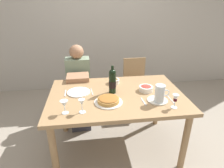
{
  "coord_description": "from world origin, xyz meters",
  "views": [
    {
      "loc": [
        -0.29,
        -1.87,
        1.74
      ],
      "look_at": [
        -0.04,
        0.05,
        0.87
      ],
      "focal_mm": 30.41,
      "sensor_mm": 36.0,
      "label": 1
    }
  ],
  "objects_px": {
    "water_pitcher": "(160,95)",
    "wine_glass_left_diner": "(175,99)",
    "dinner_plate_right_setting": "(157,100)",
    "wine_glass_right_diner": "(64,104)",
    "chair_right": "(135,82)",
    "olive_bowl": "(114,81)",
    "chair_left": "(79,85)",
    "baked_tart": "(108,100)",
    "diner_left": "(79,84)",
    "salad_bowl": "(146,88)",
    "dinner_plate_left_setting": "(79,92)",
    "wine_bottle": "(112,81)",
    "wine_glass_centre": "(82,103)",
    "dining_table": "(116,101)"
  },
  "relations": [
    {
      "from": "water_pitcher",
      "to": "wine_glass_left_diner",
      "type": "xyz_separation_m",
      "value": [
        0.11,
        -0.11,
        0.01
      ]
    },
    {
      "from": "water_pitcher",
      "to": "dinner_plate_right_setting",
      "type": "height_order",
      "value": "water_pitcher"
    },
    {
      "from": "wine_glass_right_diner",
      "to": "chair_right",
      "type": "height_order",
      "value": "wine_glass_right_diner"
    },
    {
      "from": "olive_bowl",
      "to": "chair_left",
      "type": "bearing_deg",
      "value": 128.75
    },
    {
      "from": "dinner_plate_right_setting",
      "to": "chair_left",
      "type": "xyz_separation_m",
      "value": [
        -0.86,
        1.09,
        -0.27
      ]
    },
    {
      "from": "baked_tart",
      "to": "diner_left",
      "type": "xyz_separation_m",
      "value": [
        -0.34,
        0.82,
        -0.17
      ]
    },
    {
      "from": "dinner_plate_right_setting",
      "to": "diner_left",
      "type": "relative_size",
      "value": 0.18
    },
    {
      "from": "baked_tart",
      "to": "salad_bowl",
      "type": "bearing_deg",
      "value": 24.76
    },
    {
      "from": "dinner_plate_left_setting",
      "to": "chair_right",
      "type": "relative_size",
      "value": 0.3
    },
    {
      "from": "wine_bottle",
      "to": "wine_glass_centre",
      "type": "relative_size",
      "value": 2.32
    },
    {
      "from": "wine_bottle",
      "to": "water_pitcher",
      "type": "height_order",
      "value": "wine_bottle"
    },
    {
      "from": "wine_glass_centre",
      "to": "baked_tart",
      "type": "bearing_deg",
      "value": 29.58
    },
    {
      "from": "baked_tart",
      "to": "dinner_plate_left_setting",
      "type": "relative_size",
      "value": 1.12
    },
    {
      "from": "wine_glass_centre",
      "to": "dinner_plate_left_setting",
      "type": "height_order",
      "value": "wine_glass_centre"
    },
    {
      "from": "wine_bottle",
      "to": "olive_bowl",
      "type": "distance_m",
      "value": 0.28
    },
    {
      "from": "dinner_plate_left_setting",
      "to": "wine_glass_left_diner",
      "type": "bearing_deg",
      "value": -25.51
    },
    {
      "from": "wine_glass_left_diner",
      "to": "diner_left",
      "type": "distance_m",
      "value": 1.41
    },
    {
      "from": "dining_table",
      "to": "wine_glass_left_diner",
      "type": "height_order",
      "value": "wine_glass_left_diner"
    },
    {
      "from": "wine_bottle",
      "to": "chair_right",
      "type": "xyz_separation_m",
      "value": [
        0.49,
        0.84,
        -0.4
      ]
    },
    {
      "from": "chair_left",
      "to": "salad_bowl",
      "type": "bearing_deg",
      "value": 132.02
    },
    {
      "from": "baked_tart",
      "to": "chair_left",
      "type": "relative_size",
      "value": 0.34
    },
    {
      "from": "dining_table",
      "to": "chair_left",
      "type": "relative_size",
      "value": 1.72
    },
    {
      "from": "dinner_plate_left_setting",
      "to": "chair_right",
      "type": "distance_m",
      "value": 1.21
    },
    {
      "from": "dining_table",
      "to": "chair_left",
      "type": "xyz_separation_m",
      "value": [
        -0.45,
        0.88,
        -0.17
      ]
    },
    {
      "from": "water_pitcher",
      "to": "olive_bowl",
      "type": "distance_m",
      "value": 0.67
    },
    {
      "from": "baked_tart",
      "to": "diner_left",
      "type": "distance_m",
      "value": 0.9
    },
    {
      "from": "wine_bottle",
      "to": "wine_glass_left_diner",
      "type": "height_order",
      "value": "wine_bottle"
    },
    {
      "from": "dining_table",
      "to": "chair_right",
      "type": "xyz_separation_m",
      "value": [
        0.45,
        0.89,
        -0.17
      ]
    },
    {
      "from": "chair_right",
      "to": "water_pitcher",
      "type": "bearing_deg",
      "value": 86.85
    },
    {
      "from": "wine_glass_right_diner",
      "to": "dining_table",
      "type": "bearing_deg",
      "value": 30.67
    },
    {
      "from": "salad_bowl",
      "to": "dinner_plate_right_setting",
      "type": "distance_m",
      "value": 0.25
    },
    {
      "from": "dinner_plate_right_setting",
      "to": "chair_left",
      "type": "distance_m",
      "value": 1.41
    },
    {
      "from": "water_pitcher",
      "to": "diner_left",
      "type": "height_order",
      "value": "diner_left"
    },
    {
      "from": "diner_left",
      "to": "wine_glass_centre",
      "type": "bearing_deg",
      "value": 92.65
    },
    {
      "from": "wine_bottle",
      "to": "dinner_plate_left_setting",
      "type": "bearing_deg",
      "value": 173.12
    },
    {
      "from": "olive_bowl",
      "to": "wine_glass_left_diner",
      "type": "bearing_deg",
      "value": -52.39
    },
    {
      "from": "olive_bowl",
      "to": "salad_bowl",
      "type": "bearing_deg",
      "value": -37.8
    },
    {
      "from": "wine_glass_left_diner",
      "to": "diner_left",
      "type": "relative_size",
      "value": 0.12
    },
    {
      "from": "olive_bowl",
      "to": "dining_table",
      "type": "bearing_deg",
      "value": -93.01
    },
    {
      "from": "wine_glass_centre",
      "to": "dinner_plate_left_setting",
      "type": "distance_m",
      "value": 0.43
    },
    {
      "from": "water_pitcher",
      "to": "chair_left",
      "type": "distance_m",
      "value": 1.46
    },
    {
      "from": "dining_table",
      "to": "olive_bowl",
      "type": "xyz_separation_m",
      "value": [
        0.02,
        0.3,
        0.13
      ]
    },
    {
      "from": "wine_bottle",
      "to": "wine_glass_right_diner",
      "type": "height_order",
      "value": "wine_bottle"
    },
    {
      "from": "chair_left",
      "to": "wine_glass_right_diner",
      "type": "bearing_deg",
      "value": 84.49
    },
    {
      "from": "wine_glass_centre",
      "to": "dinner_plate_right_setting",
      "type": "bearing_deg",
      "value": 8.69
    },
    {
      "from": "olive_bowl",
      "to": "chair_right",
      "type": "xyz_separation_m",
      "value": [
        0.43,
        0.59,
        -0.3
      ]
    },
    {
      "from": "dinner_plate_left_setting",
      "to": "salad_bowl",
      "type": "bearing_deg",
      "value": -4.04
    },
    {
      "from": "wine_bottle",
      "to": "wine_glass_centre",
      "type": "height_order",
      "value": "wine_bottle"
    },
    {
      "from": "wine_bottle",
      "to": "water_pitcher",
      "type": "distance_m",
      "value": 0.53
    },
    {
      "from": "wine_glass_centre",
      "to": "dinner_plate_right_setting",
      "type": "distance_m",
      "value": 0.79
    }
  ]
}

